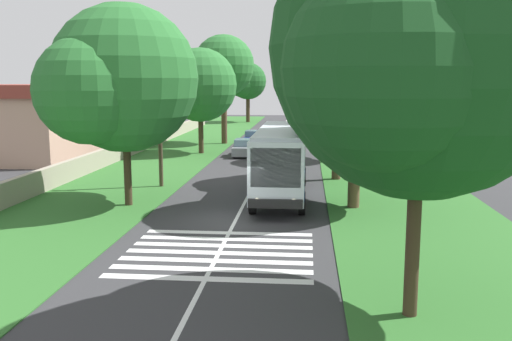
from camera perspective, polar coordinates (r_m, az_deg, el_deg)
The scene contains 19 objects.
ground at distance 24.88m, azimuth -2.15°, elevation -5.21°, with size 160.00×160.00×0.00m, color #333335.
grass_verge_left at distance 40.98m, azimuth -10.90°, elevation 0.33°, with size 120.00×8.00×0.04m, color #2D6628.
grass_verge_right at distance 39.72m, azimuth 12.48°, elevation 0.00°, with size 120.00×8.00×0.04m, color #2D6628.
centre_line at distance 39.52m, azimuth 0.61°, elevation 0.15°, with size 110.00×0.16×0.01m, color silver.
coach_bus at distance 29.61m, azimuth 2.61°, elevation 1.32°, with size 11.16×2.62×3.73m.
zebra_crossing at distance 20.42m, azimuth -3.84°, elevation -8.43°, with size 5.85×6.80×0.01m.
trailing_car_0 at distance 46.52m, azimuth -1.12°, elevation 2.32°, with size 4.30×1.78×1.43m.
trailing_car_1 at distance 54.69m, azimuth -0.19°, elevation 3.34°, with size 4.30×1.78×1.43m.
roadside_tree_left_0 at distance 48.06m, azimuth -5.94°, elevation 8.53°, with size 7.44×6.28×8.99m.
roadside_tree_left_1 at distance 28.08m, azimuth -13.79°, elevation 8.74°, with size 8.82×7.19×9.87m.
roadside_tree_left_2 at distance 85.51m, azimuth -0.95°, elevation 9.04°, with size 7.02×5.61×9.02m.
roadside_tree_left_3 at distance 55.62m, azimuth -3.49°, elevation 10.52°, with size 7.08×6.03×10.71m.
roadside_tree_right_0 at distance 44.16m, azimuth 8.38°, elevation 8.49°, with size 6.82×5.53×8.66m.
roadside_tree_right_1 at distance 27.05m, azimuth 9.82°, elevation 8.99°, with size 8.68×7.38×10.00m.
roadside_tree_right_2 at distance 35.06m, azimuth 8.13°, elevation 9.40°, with size 6.61×5.45×9.22m.
roadside_tree_right_3 at distance 14.75m, azimuth 15.82°, elevation 11.22°, with size 9.09×7.55×10.72m.
utility_pole at distance 32.87m, azimuth -9.85°, elevation 4.68°, with size 0.24×1.40×7.03m.
roadside_wall at distance 46.63m, azimuth -13.26°, elevation 2.11°, with size 70.00×0.40×1.28m, color #9E937F.
roadside_building at distance 49.54m, azimuth -22.03°, elevation 4.79°, with size 14.04×9.91×5.92m.
Camera 1 is at (-23.92, -3.09, 6.14)m, focal length 38.99 mm.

